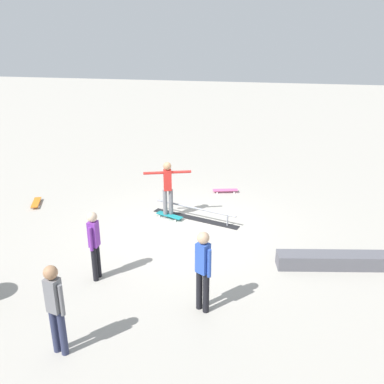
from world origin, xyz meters
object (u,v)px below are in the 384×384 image
at_px(skate_ledge, 332,260).
at_px(skateboard_main, 169,215).
at_px(skater_main, 168,186).
at_px(bystander_blue_shirt, 203,267).
at_px(loose_skateboard_orange, 36,202).
at_px(loose_skateboard_pink, 225,190).
at_px(grind_rail, 195,214).
at_px(bystander_purple_shirt, 94,242).
at_px(bystander_grey_shirt, 55,305).

bearing_deg(skate_ledge, skateboard_main, -24.54).
height_order(skater_main, bystander_blue_shirt, bystander_blue_shirt).
xyz_separation_m(loose_skateboard_orange, loose_skateboard_pink, (-5.49, -2.00, 0.00)).
height_order(grind_rail, bystander_purple_shirt, bystander_purple_shirt).
height_order(skate_ledge, bystander_grey_shirt, bystander_grey_shirt).
height_order(skate_ledge, loose_skateboard_pink, skate_ledge).
bearing_deg(grind_rail, bystander_blue_shirt, 119.20).
bearing_deg(bystander_blue_shirt, skateboard_main, 142.93).
height_order(bystander_grey_shirt, loose_skateboard_pink, bystander_grey_shirt).
distance_m(bystander_grey_shirt, loose_skateboard_pink, 7.94).
bearing_deg(loose_skateboard_pink, skate_ledge, 111.11).
bearing_deg(skate_ledge, bystander_purple_shirt, 15.13).
height_order(skater_main, loose_skateboard_orange, skater_main).
relative_size(skater_main, loose_skateboard_orange, 1.97).
xyz_separation_m(grind_rail, skateboard_main, (0.72, 0.07, -0.08)).
bearing_deg(loose_skateboard_orange, grind_rail, -111.84).
xyz_separation_m(bystander_purple_shirt, loose_skateboard_orange, (3.31, -3.45, -0.80)).
relative_size(loose_skateboard_orange, loose_skateboard_pink, 0.99).
bearing_deg(bystander_grey_shirt, grind_rail, -88.67).
height_order(grind_rail, loose_skateboard_orange, grind_rail).
xyz_separation_m(skater_main, loose_skateboard_pink, (-1.39, -2.14, -0.86)).
bearing_deg(bystander_grey_shirt, skater_main, -80.94).
distance_m(skate_ledge, bystander_grey_shirt, 5.98).
bearing_deg(bystander_grey_shirt, bystander_purple_shirt, -69.06).
bearing_deg(bystander_purple_shirt, skater_main, 170.06).
bearing_deg(bystander_purple_shirt, bystander_blue_shirt, 77.63).
relative_size(skater_main, skateboard_main, 1.98).
height_order(bystander_grey_shirt, bystander_blue_shirt, same).
relative_size(grind_rail, bystander_grey_shirt, 1.54).
xyz_separation_m(skater_main, skateboard_main, (-0.05, 0.07, -0.86)).
distance_m(skateboard_main, loose_skateboard_orange, 4.16).
bearing_deg(bystander_grey_shirt, loose_skateboard_pink, -89.45).
relative_size(grind_rail, skate_ledge, 1.04).
bearing_deg(bystander_blue_shirt, skate_ledge, 69.25).
relative_size(bystander_grey_shirt, loose_skateboard_orange, 2.02).
height_order(skateboard_main, bystander_grey_shirt, bystander_grey_shirt).
bearing_deg(loose_skateboard_orange, bystander_blue_shirt, -146.13).
bearing_deg(bystander_grey_shirt, skate_ledge, -128.43).
bearing_deg(bystander_blue_shirt, skater_main, 143.22).
height_order(grind_rail, bystander_blue_shirt, bystander_blue_shirt).
relative_size(skate_ledge, bystander_purple_shirt, 1.57).
distance_m(grind_rail, skateboard_main, 0.73).
distance_m(grind_rail, skate_ledge, 3.95).
xyz_separation_m(bystander_grey_shirt, loose_skateboard_pink, (-1.93, -7.65, -0.86)).
xyz_separation_m(bystander_grey_shirt, bystander_blue_shirt, (-2.14, -1.53, 0.00)).
height_order(grind_rail, bystander_grey_shirt, bystander_grey_shirt).
bearing_deg(skateboard_main, bystander_grey_shirt, 106.45).
xyz_separation_m(bystander_blue_shirt, bystander_purple_shirt, (2.38, -0.67, -0.06)).
bearing_deg(skateboard_main, grind_rail, -151.94).
distance_m(bystander_blue_shirt, loose_skateboard_pink, 6.18).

